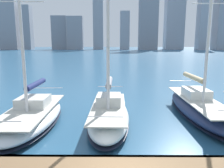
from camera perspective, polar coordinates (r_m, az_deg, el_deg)
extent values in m
cube|color=#473828|center=(8.07, 2.99, -18.56)|extent=(28.00, 0.16, 0.10)
cylinder|color=#473828|center=(8.07, 3.02, -21.01)|extent=(0.28, 0.28, 0.50)
cube|color=#8D929D|center=(180.22, 26.28, 13.65)|extent=(6.81, 10.56, 35.39)
cube|color=#9DA2AC|center=(176.48, 22.79, 15.93)|extent=(7.25, 8.54, 47.17)
cube|color=#9CA1AB|center=(180.55, 15.94, 15.38)|extent=(13.81, 10.51, 42.12)
cube|color=gray|center=(164.53, 9.52, 17.96)|extent=(13.52, 6.35, 52.48)
cube|color=#9DA2AC|center=(167.34, 3.33, 13.68)|extent=(6.75, 9.42, 27.66)
cube|color=#969BA5|center=(174.92, -3.60, 16.92)|extent=(7.64, 8.12, 48.20)
cube|color=#8C929C|center=(171.85, -9.57, 12.97)|extent=(11.82, 6.78, 24.62)
cube|color=gray|center=(178.46, -13.51, 12.86)|extent=(11.69, 6.03, 25.44)
cube|color=gray|center=(181.55, -21.38, 13.50)|extent=(7.41, 7.45, 32.39)
cube|color=#8C919C|center=(188.39, -25.14, 14.02)|extent=(13.12, 10.47, 38.38)
ellipsoid|color=navy|center=(14.52, 21.58, -5.97)|extent=(2.24, 8.50, 1.07)
ellipsoid|color=black|center=(14.60, 21.51, -7.08)|extent=(2.26, 8.54, 0.10)
cube|color=beige|center=(14.37, 21.73, -3.80)|extent=(1.84, 7.48, 0.06)
cube|color=silver|center=(14.77, 21.10, -2.17)|extent=(1.34, 1.87, 0.55)
cylinder|color=silver|center=(13.44, 24.11, 14.78)|extent=(0.16, 0.16, 9.09)
cylinder|color=silver|center=(13.55, 24.41, 18.60)|extent=(2.00, 0.06, 0.05)
cylinder|color=silver|center=(15.22, 20.45, 1.20)|extent=(0.13, 3.57, 0.12)
cylinder|color=#C6B284|center=(15.20, 20.48, 1.65)|extent=(0.33, 3.28, 0.32)
cylinder|color=silver|center=(17.80, 17.40, 0.82)|extent=(1.67, 0.04, 0.04)
ellipsoid|color=white|center=(12.19, -0.88, -8.41)|extent=(2.34, 6.96, 1.03)
ellipsoid|color=black|center=(12.29, -0.88, -9.66)|extent=(2.35, 7.00, 0.10)
cube|color=beige|center=(12.03, -0.89, -5.95)|extent=(1.92, 6.12, 0.06)
cube|color=silver|center=(12.35, -0.81, -4.05)|extent=(1.35, 1.55, 0.55)
cylinder|color=silver|center=(11.14, -1.07, 18.95)|extent=(0.16, 0.16, 10.03)
cylinder|color=silver|center=(12.68, -0.73, -0.07)|extent=(0.17, 2.91, 0.12)
cylinder|color=gray|center=(12.66, -0.74, 0.46)|extent=(0.37, 2.68, 0.32)
cylinder|color=silver|center=(8.84, -1.71, -8.56)|extent=(1.44, 0.07, 0.04)
cylinder|color=silver|center=(14.93, -0.42, -0.65)|extent=(1.66, 0.07, 0.04)
ellipsoid|color=silver|center=(12.96, -20.26, -8.20)|extent=(2.75, 7.30, 0.91)
ellipsoid|color=black|center=(13.04, -20.19, -9.25)|extent=(2.77, 7.34, 0.10)
cube|color=beige|center=(12.82, -20.39, -6.15)|extent=(2.26, 6.43, 0.06)
cube|color=silver|center=(13.14, -19.83, -4.34)|extent=(1.63, 1.61, 0.55)
cylinder|color=silver|center=(11.87, -22.78, 14.86)|extent=(0.16, 0.16, 9.13)
cylinder|color=silver|center=(11.98, -23.11, 19.20)|extent=(2.43, 0.07, 0.05)
cylinder|color=silver|center=(13.47, -19.26, -0.56)|extent=(0.14, 3.06, 0.12)
cylinder|color=navy|center=(13.45, -19.29, -0.06)|extent=(0.34, 2.82, 0.32)
cylinder|color=silver|center=(15.72, -16.43, -0.97)|extent=(2.02, 0.06, 0.04)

